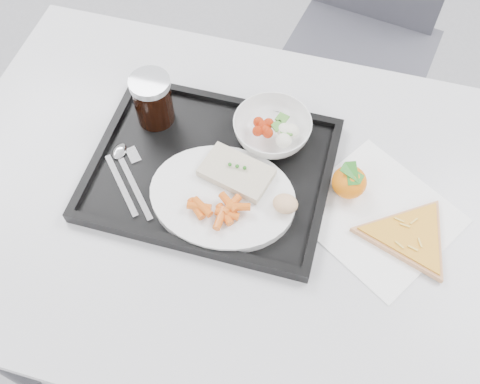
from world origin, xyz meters
name	(u,v)px	position (x,y,z in m)	size (l,w,h in m)	color
room	(124,56)	(0.00, 0.00, 1.40)	(6.04, 7.04, 2.84)	gray
table	(248,217)	(0.00, 0.30, 0.68)	(1.20, 0.80, 0.75)	#B1B1B4
chair	(366,19)	(0.14, 1.11, 0.54)	(0.48, 0.48, 0.93)	#3C3C44
tray	(212,170)	(-0.08, 0.34, 0.76)	(0.45, 0.35, 0.03)	black
dinner_plate	(223,197)	(-0.04, 0.28, 0.77)	(0.27, 0.27, 0.02)	white
fish_fillet	(237,172)	(-0.03, 0.33, 0.79)	(0.14, 0.11, 0.02)	beige
bread_roll	(285,204)	(0.07, 0.28, 0.80)	(0.05, 0.05, 0.03)	tan
salad_bowl	(272,129)	(0.01, 0.44, 0.79)	(0.15, 0.15, 0.05)	white
cola_glass	(153,99)	(-0.23, 0.43, 0.82)	(0.08, 0.08, 0.11)	black
cutlery	(126,172)	(-0.24, 0.29, 0.77)	(0.14, 0.15, 0.01)	silver
napkin	(378,215)	(0.24, 0.33, 0.75)	(0.34, 0.34, 0.00)	white
tangerine	(349,182)	(0.17, 0.37, 0.79)	(0.07, 0.07, 0.07)	orange
pizza_slice	(410,236)	(0.30, 0.30, 0.76)	(0.24, 0.24, 0.02)	tan
carrot_pile	(219,209)	(-0.04, 0.24, 0.80)	(0.11, 0.08, 0.02)	orange
salad_contents	(276,131)	(0.02, 0.43, 0.80)	(0.09, 0.08, 0.03)	#A22408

